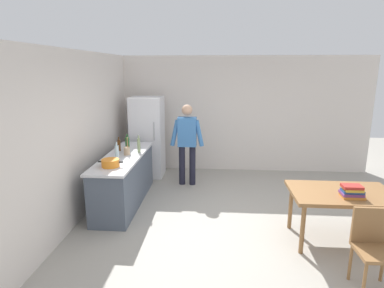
{
  "coord_description": "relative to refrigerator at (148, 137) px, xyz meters",
  "views": [
    {
      "loc": [
        -0.37,
        -4.6,
        2.42
      ],
      "look_at": [
        -0.78,
        0.96,
        1.09
      ],
      "focal_mm": 30.0,
      "sensor_mm": 36.0,
      "label": 1
    }
  ],
  "objects": [
    {
      "name": "bottle_wine_green",
      "position": [
        -0.08,
        -1.37,
        0.15
      ],
      "size": [
        0.08,
        0.08,
        0.34
      ],
      "color": "#1E5123",
      "rests_on": "kitchen_counter"
    },
    {
      "name": "ground_plane",
      "position": [
        1.9,
        -2.4,
        -0.9
      ],
      "size": [
        14.0,
        14.0,
        0.0
      ],
      "primitive_type": "plane",
      "color": "#9E998E"
    },
    {
      "name": "kitchen_counter",
      "position": [
        -0.1,
        -1.6,
        -0.45
      ],
      "size": [
        0.64,
        2.2,
        0.9
      ],
      "color": "#4C5666",
      "rests_on": "ground_plane"
    },
    {
      "name": "book_stack",
      "position": [
        3.35,
        -2.88,
        -0.07
      ],
      "size": [
        0.28,
        0.21,
        0.17
      ],
      "color": "orange",
      "rests_on": "dining_table"
    },
    {
      "name": "wall_back",
      "position": [
        1.9,
        0.6,
        0.45
      ],
      "size": [
        6.4,
        0.12,
        2.7
      ],
      "primitive_type": "cube",
      "color": "silver",
      "rests_on": "ground_plane"
    },
    {
      "name": "bottle_beer_brown",
      "position": [
        -0.27,
        -1.26,
        0.11
      ],
      "size": [
        0.06,
        0.06,
        0.26
      ],
      "color": "#5B3314",
      "rests_on": "kitchen_counter"
    },
    {
      "name": "refrigerator",
      "position": [
        0.0,
        0.0,
        0.0
      ],
      "size": [
        0.7,
        0.67,
        1.8
      ],
      "color": "white",
      "rests_on": "ground_plane"
    },
    {
      "name": "wall_left",
      "position": [
        -0.7,
        -2.2,
        0.45
      ],
      "size": [
        0.12,
        5.6,
        2.7
      ],
      "primitive_type": "cube",
      "color": "silver",
      "rests_on": "ground_plane"
    },
    {
      "name": "utensil_jar",
      "position": [
        -0.05,
        -1.54,
        0.08
      ],
      "size": [
        0.11,
        0.11,
        0.32
      ],
      "color": "tan",
      "rests_on": "kitchen_counter"
    },
    {
      "name": "person",
      "position": [
        0.95,
        -0.55,
        0.08
      ],
      "size": [
        0.7,
        0.22,
        1.7
      ],
      "color": "#1E1E2D",
      "rests_on": "ground_plane"
    },
    {
      "name": "dining_table",
      "position": [
        3.3,
        -2.7,
        -0.23
      ],
      "size": [
        1.4,
        0.9,
        0.75
      ],
      "color": "olive",
      "rests_on": "ground_plane"
    },
    {
      "name": "chair",
      "position": [
        3.3,
        -3.67,
        -0.37
      ],
      "size": [
        0.42,
        0.42,
        0.91
      ],
      "rotation": [
        0.0,
        0.0,
        -0.24
      ],
      "color": "olive",
      "rests_on": "ground_plane"
    },
    {
      "name": "cooking_pot",
      "position": [
        -0.11,
        -2.26,
        0.06
      ],
      "size": [
        0.4,
        0.28,
        0.12
      ],
      "color": "orange",
      "rests_on": "kitchen_counter"
    },
    {
      "name": "bottle_water_clear",
      "position": [
        -0.13,
        -1.84,
        0.13
      ],
      "size": [
        0.07,
        0.07,
        0.3
      ],
      "color": "silver",
      "rests_on": "kitchen_counter"
    },
    {
      "name": "bottle_vinegar_tall",
      "position": [
        0.13,
        -1.36,
        0.14
      ],
      "size": [
        0.06,
        0.06,
        0.32
      ],
      "color": "gray",
      "rests_on": "kitchen_counter"
    }
  ]
}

